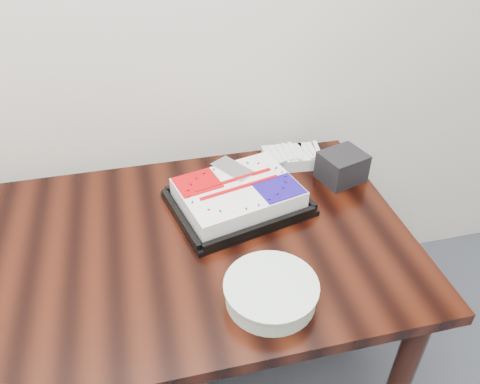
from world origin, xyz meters
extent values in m
cube|color=black|center=(0.00, 2.00, 0.73)|extent=(1.80, 0.90, 0.04)
cylinder|color=black|center=(0.82, 1.63, 0.35)|extent=(0.07, 0.07, 0.71)
cylinder|color=black|center=(0.82, 2.37, 0.35)|extent=(0.07, 0.07, 0.71)
cube|color=black|center=(0.41, 2.13, 0.76)|extent=(0.49, 0.42, 0.02)
cube|color=white|center=(0.41, 2.13, 0.80)|extent=(0.42, 0.36, 0.06)
cube|color=#B50309|center=(0.30, 2.20, 0.84)|extent=(0.16, 0.15, 0.00)
cube|color=navy|center=(0.52, 2.06, 0.84)|extent=(0.16, 0.15, 0.00)
cube|color=silver|center=(0.43, 2.22, 0.84)|extent=(0.14, 0.16, 0.00)
cylinder|color=white|center=(0.40, 1.72, 0.78)|extent=(0.24, 0.24, 0.05)
cylinder|color=white|center=(0.40, 1.72, 0.81)|extent=(0.25, 0.25, 0.01)
cube|color=silver|center=(0.65, 2.33, 0.77)|extent=(0.20, 0.14, 0.05)
cube|color=black|center=(0.80, 2.19, 0.80)|extent=(0.18, 0.16, 0.10)
camera|label=1|loc=(0.13, 0.94, 1.73)|focal=35.00mm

